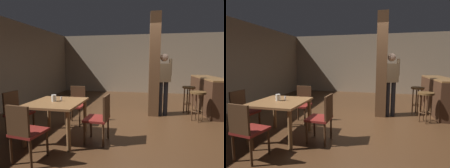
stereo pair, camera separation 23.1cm
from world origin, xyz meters
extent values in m
plane|color=#422816|center=(0.00, 0.00, 0.00)|extent=(10.80, 10.80, 0.00)
cube|color=gray|center=(0.00, 4.50, 1.40)|extent=(8.00, 0.10, 2.80)
cube|color=#4C301C|center=(0.38, 0.77, 1.40)|extent=(0.28, 0.28, 2.80)
cube|color=brown|center=(-1.54, -1.13, 0.72)|extent=(0.98, 0.98, 0.04)
cylinder|color=brown|center=(-1.12, -0.71, 0.35)|extent=(0.07, 0.07, 0.70)
cylinder|color=brown|center=(-1.96, -0.71, 0.35)|extent=(0.07, 0.07, 0.70)
cylinder|color=brown|center=(-1.12, -1.55, 0.35)|extent=(0.07, 0.07, 0.70)
cylinder|color=brown|center=(-1.96, -1.55, 0.35)|extent=(0.07, 0.07, 0.70)
cube|color=maroon|center=(-1.51, -0.30, 0.45)|extent=(0.42, 0.42, 0.04)
cube|color=#422816|center=(-1.50, -0.10, 0.68)|extent=(0.38, 0.04, 0.45)
cylinder|color=#422816|center=(-1.33, -0.47, 0.23)|extent=(0.04, 0.04, 0.43)
cylinder|color=#422816|center=(-1.68, -0.47, 0.23)|extent=(0.04, 0.04, 0.43)
cylinder|color=#422816|center=(-1.33, -0.12, 0.23)|extent=(0.04, 0.04, 0.43)
cylinder|color=#422816|center=(-1.68, -0.12, 0.23)|extent=(0.04, 0.04, 0.43)
cube|color=maroon|center=(-0.74, -1.14, 0.45)|extent=(0.44, 0.44, 0.04)
cube|color=#422816|center=(-0.55, -1.15, 0.68)|extent=(0.05, 0.38, 0.45)
cylinder|color=#422816|center=(-0.93, -1.31, 0.23)|extent=(0.04, 0.04, 0.43)
cylinder|color=#422816|center=(-0.91, -0.96, 0.23)|extent=(0.04, 0.04, 0.43)
cylinder|color=#422816|center=(-0.58, -1.32, 0.23)|extent=(0.04, 0.04, 0.43)
cylinder|color=#422816|center=(-0.56, -0.97, 0.23)|extent=(0.04, 0.04, 0.43)
cube|color=maroon|center=(-2.35, -1.13, 0.45)|extent=(0.44, 0.44, 0.04)
cube|color=#422816|center=(-2.54, -1.12, 0.68)|extent=(0.06, 0.38, 0.45)
cylinder|color=#422816|center=(-2.17, -0.96, 0.23)|extent=(0.04, 0.04, 0.43)
cylinder|color=#422816|center=(-2.19, -1.31, 0.23)|extent=(0.04, 0.04, 0.43)
cylinder|color=#422816|center=(-2.52, -0.94, 0.23)|extent=(0.04, 0.04, 0.43)
cylinder|color=#422816|center=(-2.54, -1.29, 0.23)|extent=(0.04, 0.04, 0.43)
cube|color=maroon|center=(-1.58, -1.92, 0.45)|extent=(0.47, 0.47, 0.04)
cube|color=#422816|center=(-1.60, -2.11, 0.68)|extent=(0.38, 0.08, 0.45)
cylinder|color=#422816|center=(-1.73, -1.73, 0.23)|extent=(0.04, 0.04, 0.43)
cylinder|color=#422816|center=(-1.38, -1.77, 0.23)|extent=(0.04, 0.04, 0.43)
cylinder|color=#422816|center=(-1.77, -2.07, 0.23)|extent=(0.04, 0.04, 0.43)
cylinder|color=#422816|center=(-1.42, -2.12, 0.23)|extent=(0.04, 0.04, 0.43)
cylinder|color=silver|center=(-1.60, -1.12, 0.80)|extent=(0.09, 0.09, 0.13)
cylinder|color=silver|center=(-1.47, -1.07, 0.78)|extent=(0.03, 0.03, 0.09)
cube|color=tan|center=(0.64, 0.79, 1.20)|extent=(0.39, 0.31, 0.50)
sphere|color=tan|center=(0.64, 0.79, 1.61)|extent=(0.27, 0.27, 0.21)
cylinder|color=#232328|center=(0.71, 0.82, 0.47)|extent=(0.16, 0.16, 0.95)
cylinder|color=#232328|center=(0.56, 0.76, 0.47)|extent=(0.16, 0.16, 0.95)
cylinder|color=tan|center=(0.82, 0.86, 1.35)|extent=(0.10, 0.10, 0.46)
cylinder|color=tan|center=(0.46, 0.72, 1.35)|extent=(0.10, 0.10, 0.46)
cube|color=brown|center=(2.06, 1.51, 1.01)|extent=(0.56, 2.08, 0.04)
cube|color=#382114|center=(1.96, 1.51, 0.50)|extent=(0.36, 2.08, 0.99)
cylinder|color=#4C3319|center=(1.45, 0.46, 0.73)|extent=(0.38, 0.38, 0.05)
torus|color=#4C301C|center=(1.45, 0.46, 0.26)|extent=(0.27, 0.27, 0.02)
cylinder|color=#4C301C|center=(1.45, 0.58, 0.35)|extent=(0.03, 0.03, 0.71)
cylinder|color=#4C301C|center=(1.45, 0.34, 0.35)|extent=(0.03, 0.03, 0.71)
cylinder|color=#4C301C|center=(1.57, 0.46, 0.35)|extent=(0.03, 0.03, 0.71)
cylinder|color=#4C301C|center=(1.32, 0.46, 0.35)|extent=(0.03, 0.03, 0.71)
cylinder|color=#4C3319|center=(1.39, 1.17, 0.76)|extent=(0.35, 0.35, 0.05)
torus|color=#422816|center=(1.39, 1.17, 0.27)|extent=(0.25, 0.25, 0.02)
cylinder|color=#422816|center=(1.39, 1.28, 0.37)|extent=(0.03, 0.03, 0.73)
cylinder|color=#422816|center=(1.39, 1.05, 0.37)|extent=(0.03, 0.03, 0.73)
cylinder|color=#422816|center=(1.51, 1.17, 0.37)|extent=(0.03, 0.03, 0.73)
cylinder|color=#422816|center=(1.28, 1.17, 0.37)|extent=(0.03, 0.03, 0.73)
camera|label=1|loc=(0.10, -4.16, 1.49)|focal=28.00mm
camera|label=2|loc=(0.32, -4.11, 1.49)|focal=28.00mm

